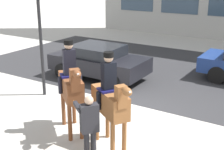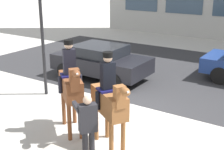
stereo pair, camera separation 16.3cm
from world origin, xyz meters
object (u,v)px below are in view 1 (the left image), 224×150
at_px(mounted_horse_companion, 110,100).
at_px(street_car_near_lane, 99,61).
at_px(pedestrian_bystander, 89,125).
at_px(mounted_horse_lead, 71,85).
at_px(traffic_light, 39,17).

bearing_deg(mounted_horse_companion, street_car_near_lane, 159.56).
distance_m(pedestrian_bystander, street_car_near_lane, 6.18).
height_order(mounted_horse_companion, pedestrian_bystander, mounted_horse_companion).
relative_size(mounted_horse_lead, street_car_near_lane, 0.65).
xyz_separation_m(street_car_near_lane, traffic_light, (-0.61, -2.61, 2.04)).
bearing_deg(mounted_horse_companion, traffic_light, -171.83).
bearing_deg(street_car_near_lane, mounted_horse_lead, -64.38).
xyz_separation_m(mounted_horse_companion, street_car_near_lane, (-3.35, 4.36, -0.55)).
distance_m(street_car_near_lane, traffic_light, 3.37).
height_order(mounted_horse_lead, mounted_horse_companion, mounted_horse_lead).
bearing_deg(pedestrian_bystander, street_car_near_lane, -20.70).
bearing_deg(mounted_horse_lead, traffic_light, -172.26).
relative_size(mounted_horse_companion, pedestrian_bystander, 1.46).
xyz_separation_m(mounted_horse_lead, street_car_near_lane, (-2.03, 4.23, -0.63)).
height_order(mounted_horse_lead, street_car_near_lane, mounted_horse_lead).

